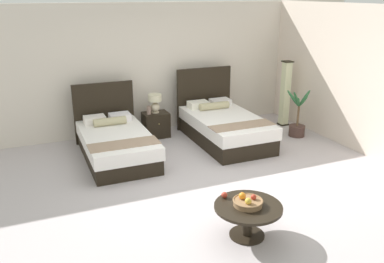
{
  "coord_description": "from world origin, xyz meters",
  "views": [
    {
      "loc": [
        -2.57,
        -5.45,
        2.92
      ],
      "look_at": [
        -0.06,
        0.43,
        0.71
      ],
      "focal_mm": 38.25,
      "sensor_mm": 36.0,
      "label": 1
    }
  ],
  "objects_px": {
    "bed_near_window": "(116,142)",
    "fruit_bowl": "(248,202)",
    "floor_lamp_corner": "(285,94)",
    "bed_near_corner": "(224,126)",
    "coffee_table": "(248,213)",
    "nightstand": "(156,125)",
    "vase": "(149,110)",
    "table_lamp": "(155,102)",
    "loose_apple": "(224,195)",
    "potted_palm": "(297,124)"
  },
  "relations": [
    {
      "from": "bed_near_corner",
      "to": "potted_palm",
      "type": "xyz_separation_m",
      "value": [
        1.56,
        -0.34,
        -0.06
      ]
    },
    {
      "from": "floor_lamp_corner",
      "to": "loose_apple",
      "type": "bearing_deg",
      "value": -134.45
    },
    {
      "from": "bed_near_corner",
      "to": "table_lamp",
      "type": "height_order",
      "value": "bed_near_corner"
    },
    {
      "from": "bed_near_window",
      "to": "nightstand",
      "type": "bearing_deg",
      "value": 37.13
    },
    {
      "from": "nightstand",
      "to": "bed_near_window",
      "type": "bearing_deg",
      "value": -142.87
    },
    {
      "from": "fruit_bowl",
      "to": "loose_apple",
      "type": "distance_m",
      "value": 0.33
    },
    {
      "from": "bed_near_corner",
      "to": "table_lamp",
      "type": "distance_m",
      "value": 1.5
    },
    {
      "from": "coffee_table",
      "to": "floor_lamp_corner",
      "type": "distance_m",
      "value": 4.74
    },
    {
      "from": "coffee_table",
      "to": "floor_lamp_corner",
      "type": "bearing_deg",
      "value": 49.61
    },
    {
      "from": "nightstand",
      "to": "vase",
      "type": "relative_size",
      "value": 3.07
    },
    {
      "from": "bed_near_corner",
      "to": "loose_apple",
      "type": "relative_size",
      "value": 28.35
    },
    {
      "from": "bed_near_window",
      "to": "fruit_bowl",
      "type": "height_order",
      "value": "bed_near_window"
    },
    {
      "from": "bed_near_corner",
      "to": "floor_lamp_corner",
      "type": "relative_size",
      "value": 1.49
    },
    {
      "from": "table_lamp",
      "to": "floor_lamp_corner",
      "type": "relative_size",
      "value": 0.27
    },
    {
      "from": "coffee_table",
      "to": "floor_lamp_corner",
      "type": "height_order",
      "value": "floor_lamp_corner"
    },
    {
      "from": "floor_lamp_corner",
      "to": "bed_near_window",
      "type": "bearing_deg",
      "value": -174.09
    },
    {
      "from": "bed_near_corner",
      "to": "nightstand",
      "type": "relative_size",
      "value": 4.19
    },
    {
      "from": "coffee_table",
      "to": "vase",
      "type": "bearing_deg",
      "value": 90.52
    },
    {
      "from": "table_lamp",
      "to": "vase",
      "type": "bearing_deg",
      "value": -158.99
    },
    {
      "from": "fruit_bowl",
      "to": "floor_lamp_corner",
      "type": "relative_size",
      "value": 0.25
    },
    {
      "from": "floor_lamp_corner",
      "to": "fruit_bowl",
      "type": "bearing_deg",
      "value": -130.52
    },
    {
      "from": "floor_lamp_corner",
      "to": "potted_palm",
      "type": "height_order",
      "value": "floor_lamp_corner"
    },
    {
      "from": "nightstand",
      "to": "vase",
      "type": "xyz_separation_m",
      "value": [
        -0.16,
        -0.04,
        0.35
      ]
    },
    {
      "from": "bed_near_corner",
      "to": "loose_apple",
      "type": "distance_m",
      "value": 3.25
    },
    {
      "from": "table_lamp",
      "to": "vase",
      "type": "distance_m",
      "value": 0.22
    },
    {
      "from": "potted_palm",
      "to": "bed_near_corner",
      "type": "bearing_deg",
      "value": 167.75
    },
    {
      "from": "bed_near_window",
      "to": "fruit_bowl",
      "type": "relative_size",
      "value": 5.64
    },
    {
      "from": "bed_near_window",
      "to": "floor_lamp_corner",
      "type": "bearing_deg",
      "value": 5.91
    },
    {
      "from": "nightstand",
      "to": "potted_palm",
      "type": "bearing_deg",
      "value": -22.19
    },
    {
      "from": "bed_near_window",
      "to": "floor_lamp_corner",
      "type": "relative_size",
      "value": 1.44
    },
    {
      "from": "vase",
      "to": "potted_palm",
      "type": "relative_size",
      "value": 0.17
    },
    {
      "from": "coffee_table",
      "to": "fruit_bowl",
      "type": "xyz_separation_m",
      "value": [
        -0.01,
        0.01,
        0.16
      ]
    },
    {
      "from": "bed_near_corner",
      "to": "coffee_table",
      "type": "bearing_deg",
      "value": -112.33
    },
    {
      "from": "bed_near_window",
      "to": "table_lamp",
      "type": "relative_size",
      "value": 5.38
    },
    {
      "from": "nightstand",
      "to": "table_lamp",
      "type": "bearing_deg",
      "value": 90.0
    },
    {
      "from": "bed_near_corner",
      "to": "floor_lamp_corner",
      "type": "height_order",
      "value": "floor_lamp_corner"
    },
    {
      "from": "bed_near_corner",
      "to": "vase",
      "type": "relative_size",
      "value": 12.9
    },
    {
      "from": "loose_apple",
      "to": "vase",
      "type": "bearing_deg",
      "value": 87.76
    },
    {
      "from": "table_lamp",
      "to": "loose_apple",
      "type": "xyz_separation_m",
      "value": [
        -0.3,
        -3.69,
        -0.29
      ]
    },
    {
      "from": "vase",
      "to": "bed_near_corner",
      "type": "bearing_deg",
      "value": -28.95
    },
    {
      "from": "vase",
      "to": "floor_lamp_corner",
      "type": "distance_m",
      "value": 3.11
    },
    {
      "from": "bed_near_corner",
      "to": "potted_palm",
      "type": "bearing_deg",
      "value": -12.25
    },
    {
      "from": "bed_near_corner",
      "to": "bed_near_window",
      "type": "bearing_deg",
      "value": 179.97
    },
    {
      "from": "bed_near_window",
      "to": "bed_near_corner",
      "type": "relative_size",
      "value": 0.96
    },
    {
      "from": "floor_lamp_corner",
      "to": "bed_near_corner",
      "type": "bearing_deg",
      "value": -166.77
    },
    {
      "from": "bed_near_corner",
      "to": "fruit_bowl",
      "type": "relative_size",
      "value": 5.87
    },
    {
      "from": "bed_near_window",
      "to": "potted_palm",
      "type": "distance_m",
      "value": 3.8
    },
    {
      "from": "fruit_bowl",
      "to": "floor_lamp_corner",
      "type": "distance_m",
      "value": 4.72
    },
    {
      "from": "fruit_bowl",
      "to": "potted_palm",
      "type": "height_order",
      "value": "potted_palm"
    },
    {
      "from": "nightstand",
      "to": "fruit_bowl",
      "type": "xyz_separation_m",
      "value": [
        -0.13,
        -3.96,
        0.22
      ]
    }
  ]
}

